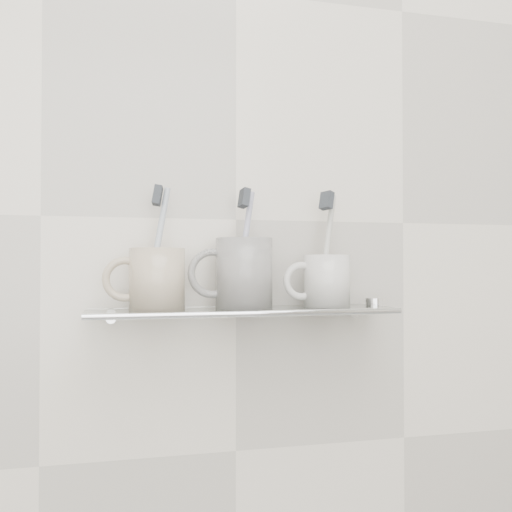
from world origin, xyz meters
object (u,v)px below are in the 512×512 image
object	(u,v)px
mug_left	(157,279)
mug_right	(327,281)
shelf_glass	(244,311)
mug_center	(244,273)

from	to	relation	value
mug_left	mug_right	xyz separation A→B (m)	(0.28, 0.00, -0.00)
mug_left	mug_right	distance (m)	0.29
shelf_glass	mug_center	xyz separation A→B (m)	(0.00, 0.00, 0.06)
mug_center	mug_right	distance (m)	0.14
shelf_glass	mug_left	size ratio (longest dim) A/B	5.14
shelf_glass	mug_right	size ratio (longest dim) A/B	5.67
mug_right	shelf_glass	bearing A→B (deg)	172.43
mug_center	mug_right	bearing A→B (deg)	22.21
mug_center	mug_right	xyz separation A→B (m)	(0.14, 0.00, -0.01)
shelf_glass	mug_center	size ratio (longest dim) A/B	4.35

